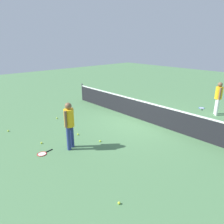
# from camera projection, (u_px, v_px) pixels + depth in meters

# --- Properties ---
(ground_plane) EXTENTS (40.00, 40.00, 0.00)m
(ground_plane) POSITION_uv_depth(u_px,v_px,m) (142.00, 120.00, 10.28)
(ground_plane) COLOR #4C7A4C
(court_net) EXTENTS (10.09, 0.09, 1.07)m
(court_net) POSITION_uv_depth(u_px,v_px,m) (143.00, 111.00, 10.12)
(court_net) COLOR #4C4C51
(court_net) RESTS_ON ground_plane
(player_near_side) EXTENTS (0.46, 0.50, 1.70)m
(player_near_side) POSITION_uv_depth(u_px,v_px,m) (69.00, 122.00, 7.32)
(player_near_side) COLOR navy
(player_near_side) RESTS_ON ground_plane
(player_far_side) EXTENTS (0.47, 0.47, 1.70)m
(player_far_side) POSITION_uv_depth(u_px,v_px,m) (218.00, 96.00, 10.76)
(player_far_side) COLOR white
(player_far_side) RESTS_ON ground_plane
(tennis_racket_near_player) EXTENTS (0.36, 0.60, 0.03)m
(tennis_racket_near_player) POSITION_uv_depth(u_px,v_px,m) (43.00, 154.00, 7.24)
(tennis_racket_near_player) COLOR red
(tennis_racket_near_player) RESTS_ON ground_plane
(tennis_racket_far_player) EXTENTS (0.44, 0.59, 0.03)m
(tennis_racket_far_player) POSITION_uv_depth(u_px,v_px,m) (202.00, 108.00, 12.09)
(tennis_racket_far_player) COLOR blue
(tennis_racket_far_player) RESTS_ON ground_plane
(tennis_ball_near_player) EXTENTS (0.07, 0.07, 0.07)m
(tennis_ball_near_player) POSITION_uv_depth(u_px,v_px,m) (119.00, 203.00, 5.02)
(tennis_ball_near_player) COLOR #C6E033
(tennis_ball_near_player) RESTS_ON ground_plane
(tennis_ball_by_net) EXTENTS (0.07, 0.07, 0.07)m
(tennis_ball_by_net) POSITION_uv_depth(u_px,v_px,m) (100.00, 141.00, 8.10)
(tennis_ball_by_net) COLOR #C6E033
(tennis_ball_by_net) RESTS_ON ground_plane
(tennis_ball_midcourt) EXTENTS (0.07, 0.07, 0.07)m
(tennis_ball_midcourt) POSITION_uv_depth(u_px,v_px,m) (57.00, 118.00, 10.48)
(tennis_ball_midcourt) COLOR #C6E033
(tennis_ball_midcourt) RESTS_ON ground_plane
(tennis_ball_baseline) EXTENTS (0.07, 0.07, 0.07)m
(tennis_ball_baseline) POSITION_uv_depth(u_px,v_px,m) (78.00, 134.00, 8.68)
(tennis_ball_baseline) COLOR #C6E033
(tennis_ball_baseline) RESTS_ON ground_plane
(tennis_ball_stray_left) EXTENTS (0.07, 0.07, 0.07)m
(tennis_ball_stray_left) POSITION_uv_depth(u_px,v_px,m) (41.00, 143.00, 7.95)
(tennis_ball_stray_left) COLOR #C6E033
(tennis_ball_stray_left) RESTS_ON ground_plane
(tennis_ball_stray_right) EXTENTS (0.07, 0.07, 0.07)m
(tennis_ball_stray_right) POSITION_uv_depth(u_px,v_px,m) (8.00, 131.00, 9.02)
(tennis_ball_stray_right) COLOR #C6E033
(tennis_ball_stray_right) RESTS_ON ground_plane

